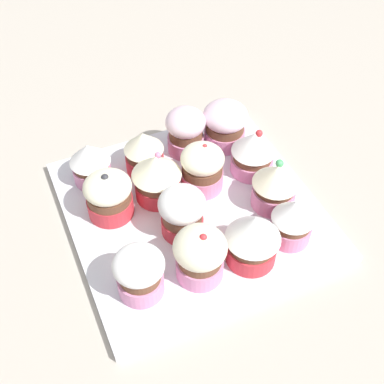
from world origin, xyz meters
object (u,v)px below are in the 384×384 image
Objects in this scene: cupcake_9 at (253,152)px; cupcake_13 at (225,124)px; baking_tray at (192,210)px; cupcake_2 at (253,238)px; cupcake_12 at (186,130)px; cupcake_1 at (200,254)px; cupcake_5 at (275,185)px; cupcake_10 at (90,162)px; cupcake_0 at (140,273)px; cupcake_4 at (182,211)px; cupcake_8 at (202,168)px; cupcake_6 at (109,195)px; cupcake_11 at (144,151)px; cupcake_7 at (157,176)px; cupcake_3 at (292,220)px.

cupcake_9 reaches higher than cupcake_13.
baking_tray is 4.17× the size of cupcake_2.
cupcake_13 reaches higher than baking_tray.
cupcake_12 is 6.02cm from cupcake_13.
cupcake_1 is 1.06× the size of cupcake_5.
cupcake_0 is at bearing -89.95° from cupcake_10.
cupcake_1 is at bearing -5.44° from cupcake_0.
cupcake_5 is (20.84, 5.60, 0.04)cm from cupcake_0.
cupcake_4 is 15.41cm from cupcake_12.
cupcake_4 is 8.38cm from cupcake_8.
cupcake_1 is 1.00× the size of cupcake_2.
cupcake_4 is 14.78cm from cupcake_9.
cupcake_4 reaches higher than cupcake_13.
cupcake_0 is 0.87× the size of cupcake_1.
cupcake_6 is 13.06cm from cupcake_8.
cupcake_4 is 1.00× the size of cupcake_9.
cupcake_2 is 1.15× the size of cupcake_11.
cupcake_4 is at bearing -131.12° from baking_tray.
cupcake_10 is 0.89× the size of cupcake_12.
cupcake_7 is at bearing 131.70° from baking_tray.
cupcake_11 is at bearing -177.60° from cupcake_13.
cupcake_13 is (-0.93, 6.88, 0.15)cm from cupcake_9.
cupcake_0 is 0.92× the size of cupcake_12.
cupcake_9 is (14.08, -0.75, -0.33)cm from cupcake_7.
cupcake_0 is 0.93× the size of cupcake_4.
cupcake_6 is 6.81cm from cupcake_10.
cupcake_3 is 0.90× the size of cupcake_7.
cupcake_5 reaches higher than cupcake_3.
cupcake_9 is (10.67, 3.08, 4.11)cm from baking_tray.
cupcake_12 is (0.57, 21.30, -0.29)cm from cupcake_2.
cupcake_4 reaches higher than baking_tray.
cupcake_4 is at bearing 84.23° from cupcake_1.
cupcake_8 is (6.32, 13.09, -0.32)cm from cupcake_1.
cupcake_7 is at bearing -135.81° from cupcake_12.
cupcake_6 is 9.11cm from cupcake_11.
cupcake_2 reaches higher than cupcake_13.
cupcake_3 is 0.95× the size of cupcake_9.
cupcake_7 reaches higher than cupcake_11.
cupcake_0 is 0.93× the size of cupcake_9.
cupcake_8 is at bearing 91.39° from cupcake_2.
cupcake_6 is (-19.43, 13.24, -0.15)cm from cupcake_3.
cupcake_9 is at bearing -48.35° from cupcake_12.
cupcake_5 is 25.19cm from cupcake_10.
cupcake_0 is at bearing -137.42° from cupcake_8.
cupcake_1 is 6.91cm from cupcake_4.
cupcake_5 is at bearing 24.71° from cupcake_1.
cupcake_13 is at bearing -1.21° from cupcake_10.
cupcake_3 is at bearing -28.48° from cupcake_4.
cupcake_11 reaches higher than cupcake_10.
cupcake_0 is 12.93cm from cupcake_6.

